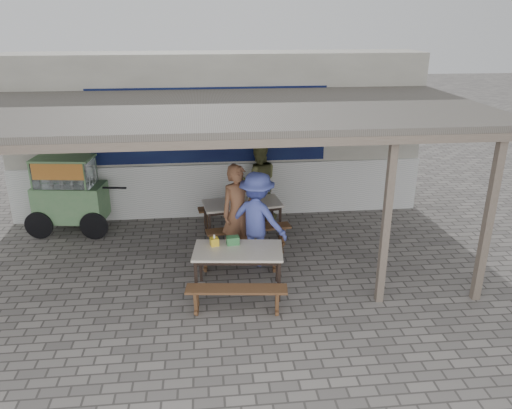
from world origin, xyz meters
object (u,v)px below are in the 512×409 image
object	(u,v)px
table_left	(242,206)
bench_right_street	(237,294)
donation_box	(233,240)
condiment_jar	(249,199)
table_right	(238,254)
bench_left_street	(249,233)
bench_right_wall	(240,254)
tissue_box	(214,242)
condiment_bowl	(231,201)
patron_wall_side	(259,182)
bench_left_wall	(237,211)
vendor_cart	(69,192)
patron_right_table	(257,219)
patron_street_side	(238,213)

from	to	relation	value
table_left	bench_right_street	xyz separation A→B (m)	(-0.31, -2.79, -0.33)
donation_box	condiment_jar	distance (m)	2.04
table_right	donation_box	world-z (taller)	donation_box
bench_left_street	bench_right_wall	world-z (taller)	same
tissue_box	condiment_bowl	world-z (taller)	tissue_box
condiment_bowl	patron_wall_side	bearing A→B (deg)	53.61
table_right	bench_right_wall	world-z (taller)	table_right
bench_left_street	bench_left_wall	distance (m)	1.18
bench_left_wall	table_right	xyz separation A→B (m)	(-0.16, -2.70, 0.33)
donation_box	vendor_cart	bearing A→B (deg)	141.32
table_left	patron_right_table	distance (m)	1.18
bench_right_wall	condiment_jar	xyz separation A→B (m)	(0.31, 1.52, 0.45)
table_right	patron_right_table	xyz separation A→B (m)	(0.41, 0.96, 0.19)
bench_right_wall	vendor_cart	distance (m)	3.97
condiment_jar	bench_right_street	bearing A→B (deg)	-99.14
table_left	patron_right_table	xyz separation A→B (m)	(0.18, -1.15, 0.19)
vendor_cart	tissue_box	world-z (taller)	vendor_cart
patron_right_table	bench_right_street	bearing A→B (deg)	107.34
bench_left_street	condiment_bowl	distance (m)	0.83
bench_left_street	patron_wall_side	world-z (taller)	patron_wall_side
bench_right_wall	bench_right_street	bearing A→B (deg)	-90.00
table_left	donation_box	distance (m)	1.93
vendor_cart	patron_right_table	size ratio (longest dim) A/B	1.19
table_right	patron_wall_side	world-z (taller)	patron_wall_side
donation_box	bench_left_wall	bearing A→B (deg)	84.82
table_left	vendor_cart	bearing A→B (deg)	162.10
patron_wall_side	donation_box	world-z (taller)	patron_wall_side
condiment_jar	table_left	bearing A→B (deg)	-151.23
table_left	condiment_bowl	xyz separation A→B (m)	(-0.21, 0.06, 0.10)
bench_left_wall	vendor_cart	distance (m)	3.46
bench_left_street	bench_right_wall	xyz separation A→B (m)	(-0.24, -0.85, -0.00)
bench_left_wall	condiment_bowl	distance (m)	0.70
bench_left_wall	condiment_jar	bearing A→B (deg)	-72.66
table_right	bench_right_wall	bearing A→B (deg)	90.00
patron_street_side	tissue_box	distance (m)	1.11
vendor_cart	donation_box	bearing A→B (deg)	-30.88
bench_right_wall	patron_street_side	xyz separation A→B (m)	(0.02, 0.52, 0.56)
patron_street_side	patron_wall_side	bearing A→B (deg)	49.79
bench_left_wall	vendor_cart	bearing A→B (deg)	171.56
donation_box	bench_left_street	bearing A→B (deg)	74.03
bench_right_wall	vendor_cart	bearing A→B (deg)	154.23
bench_left_street	table_left	bearing A→B (deg)	90.00
bench_left_street	table_right	size ratio (longest dim) A/B	1.11
patron_street_side	tissue_box	size ratio (longest dim) A/B	13.89
bench_left_wall	vendor_cart	size ratio (longest dim) A/B	0.80
condiment_jar	donation_box	bearing A→B (deg)	-102.92
table_right	patron_right_table	size ratio (longest dim) A/B	0.86
table_right	condiment_bowl	size ratio (longest dim) A/B	7.57
donation_box	condiment_jar	bearing A→B (deg)	77.08
patron_street_side	tissue_box	xyz separation A→B (m)	(-0.46, -1.01, -0.08)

